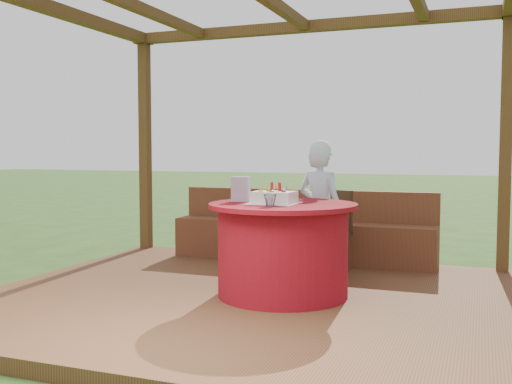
# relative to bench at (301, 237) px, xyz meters

# --- Properties ---
(ground) EXTENTS (60.00, 60.00, 0.00)m
(ground) POSITION_rel_bench_xyz_m (0.00, -1.72, -0.38)
(ground) COLOR #294E1A
(ground) RESTS_ON ground
(deck) EXTENTS (4.50, 4.00, 0.12)m
(deck) POSITION_rel_bench_xyz_m (0.00, -1.72, -0.32)
(deck) COLOR brown
(deck) RESTS_ON ground
(pergola) EXTENTS (4.50, 4.00, 2.72)m
(pergola) POSITION_rel_bench_xyz_m (0.00, -1.72, 2.02)
(pergola) COLOR brown
(pergola) RESTS_ON deck
(bench) EXTENTS (3.00, 0.42, 0.80)m
(bench) POSITION_rel_bench_xyz_m (0.00, 0.00, 0.00)
(bench) COLOR brown
(bench) RESTS_ON deck
(table) EXTENTS (1.28, 1.28, 0.80)m
(table) POSITION_rel_bench_xyz_m (0.32, -1.65, 0.14)
(table) COLOR maroon
(table) RESTS_ON deck
(chair) EXTENTS (0.50, 0.50, 0.84)m
(chair) POSITION_rel_bench_xyz_m (0.45, -0.50, 0.19)
(chair) COLOR #31200F
(chair) RESTS_ON deck
(elderly_woman) EXTENTS (0.55, 0.44, 1.36)m
(elderly_woman) POSITION_rel_bench_xyz_m (0.42, -0.77, 0.42)
(elderly_woman) COLOR #A4D7F4
(elderly_woman) RESTS_ON deck
(birthday_cake) EXTENTS (0.40, 0.40, 0.18)m
(birthday_cake) POSITION_rel_bench_xyz_m (0.26, -1.72, 0.59)
(birthday_cake) COLOR white
(birthday_cake) RESTS_ON table
(gift_bag) EXTENTS (0.17, 0.12, 0.22)m
(gift_bag) POSITION_rel_bench_xyz_m (-0.09, -1.61, 0.65)
(gift_bag) COLOR #E996C5
(gift_bag) RESTS_ON table
(drinking_glass) EXTENTS (0.12, 0.12, 0.10)m
(drinking_glass) POSITION_rel_bench_xyz_m (0.31, -1.98, 0.59)
(drinking_glass) COLOR white
(drinking_glass) RESTS_ON table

